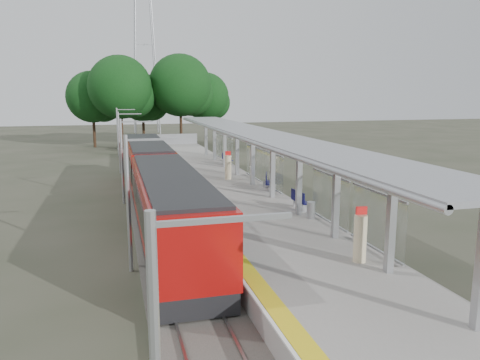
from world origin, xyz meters
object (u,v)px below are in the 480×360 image
object	(u,v)px
train	(156,181)
bench_near	(300,200)
litter_bin	(311,210)
bench_far	(227,159)
info_pillar_near	(360,238)
bench_mid	(268,181)
info_pillar_far	(228,167)

from	to	relation	value
train	bench_near	size ratio (longest dim) A/B	18.57
litter_bin	bench_near	bearing A→B (deg)	85.45
bench_far	info_pillar_near	xyz separation A→B (m)	(-0.84, -23.90, 0.37)
train	info_pillar_near	xyz separation A→B (m)	(6.07, -12.23, -0.17)
bench_mid	info_pillar_near	world-z (taller)	info_pillar_near
train	litter_bin	bearing A→B (deg)	-42.98
train	litter_bin	world-z (taller)	train
train	info_pillar_near	distance (m)	13.65
bench_far	info_pillar_near	distance (m)	23.92
train	bench_near	xyz separation A→B (m)	(6.92, -4.53, -0.53)
train	info_pillar_far	world-z (taller)	train
bench_near	litter_bin	bearing A→B (deg)	-99.05
info_pillar_near	info_pillar_far	world-z (taller)	info_pillar_near
info_pillar_near	litter_bin	xyz separation A→B (m)	(0.71, 5.91, -0.47)
train	info_pillar_near	bearing A→B (deg)	-63.60
train	bench_mid	bearing A→B (deg)	5.66
bench_near	info_pillar_near	size ratio (longest dim) A/B	0.73
bench_far	info_pillar_far	bearing A→B (deg)	-110.99
train	bench_mid	distance (m)	6.99
train	bench_far	bearing A→B (deg)	59.39
bench_near	litter_bin	distance (m)	1.79
bench_near	bench_far	distance (m)	16.21
train	bench_mid	world-z (taller)	train
info_pillar_far	litter_bin	xyz separation A→B (m)	(1.36, -11.30, -0.45)
bench_mid	bench_far	distance (m)	10.99
bench_far	litter_bin	bearing A→B (deg)	-98.87
bench_near	bench_mid	size ratio (longest dim) A/B	0.94
bench_far	litter_bin	size ratio (longest dim) A/B	1.79
info_pillar_far	bench_far	bearing A→B (deg)	99.16
info_pillar_far	litter_bin	bearing A→B (deg)	-61.45
bench_far	litter_bin	xyz separation A→B (m)	(-0.13, -17.99, -0.10)
info_pillar_near	bench_far	bearing A→B (deg)	96.65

